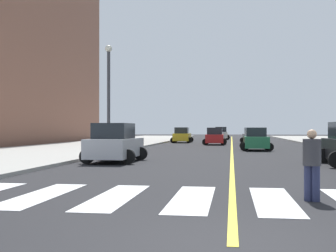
# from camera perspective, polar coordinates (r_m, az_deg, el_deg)

# --- Properties ---
(ground_plane) EXTENTS (220.00, 220.00, 0.00)m
(ground_plane) POSITION_cam_1_polar(r_m,az_deg,el_deg) (6.21, 8.36, -15.21)
(ground_plane) COLOR black
(sidewalk_kerb_west) EXTENTS (10.00, 120.00, 0.15)m
(sidewalk_kerb_west) POSITION_cam_1_polar(r_m,az_deg,el_deg) (28.76, -16.90, -3.32)
(sidewalk_kerb_west) COLOR #9E9B93
(sidewalk_kerb_west) RESTS_ON ground
(crosswalk_paint) EXTENTS (13.50, 4.00, 0.01)m
(crosswalk_paint) POSITION_cam_1_polar(r_m,az_deg,el_deg) (10.13, 8.30, -9.34)
(crosswalk_paint) COLOR silver
(crosswalk_paint) RESTS_ON ground
(lane_divider_paint) EXTENTS (0.16, 80.00, 0.01)m
(lane_divider_paint) POSITION_cam_1_polar(r_m,az_deg,el_deg) (46.03, 8.23, -2.28)
(lane_divider_paint) COLOR yellow
(lane_divider_paint) RESTS_ON ground
(car_gray_nearest) EXTENTS (2.41, 3.80, 1.68)m
(car_gray_nearest) POSITION_cam_1_polar(r_m,az_deg,el_deg) (47.63, 10.71, -1.27)
(car_gray_nearest) COLOR slate
(car_gray_nearest) RESTS_ON ground
(car_white_second) EXTENTS (2.57, 4.06, 1.80)m
(car_white_second) POSITION_cam_1_polar(r_m,az_deg,el_deg) (63.16, 6.84, -0.98)
(car_white_second) COLOR silver
(car_white_second) RESTS_ON ground
(car_red_third) EXTENTS (2.34, 3.74, 1.67)m
(car_red_third) POSITION_cam_1_polar(r_m,az_deg,el_deg) (43.05, 6.05, -1.39)
(car_red_third) COLOR red
(car_red_third) RESTS_ON ground
(car_silver_fourth) EXTENTS (2.62, 4.15, 1.84)m
(car_silver_fourth) POSITION_cam_1_polar(r_m,az_deg,el_deg) (21.09, -6.88, -2.30)
(car_silver_fourth) COLOR #B7B7BC
(car_silver_fourth) RESTS_ON ground
(car_yellow_fifth) EXTENTS (2.40, 3.82, 1.70)m
(car_yellow_fifth) POSITION_cam_1_polar(r_m,az_deg,el_deg) (49.15, 1.82, -1.24)
(car_yellow_fifth) COLOR gold
(car_yellow_fifth) RESTS_ON ground
(car_green_seventh) EXTENTS (2.32, 3.71, 1.65)m
(car_green_seventh) POSITION_cam_1_polar(r_m,az_deg,el_deg) (32.61, 11.27, -1.74)
(car_green_seventh) COLOR #236B42
(car_green_seventh) RESTS_ON ground
(pedestrian_crossing) EXTENTS (0.39, 0.39, 1.58)m
(pedestrian_crossing) POSITION_cam_1_polar(r_m,az_deg,el_deg) (10.21, 18.07, -4.39)
(pedestrian_crossing) COLOR #232847
(pedestrian_crossing) RESTS_ON ground
(street_lamp) EXTENTS (0.44, 0.44, 6.71)m
(street_lamp) POSITION_cam_1_polar(r_m,az_deg,el_deg) (28.22, -7.67, 4.90)
(street_lamp) COLOR #38383D
(street_lamp) RESTS_ON sidewalk_kerb_west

